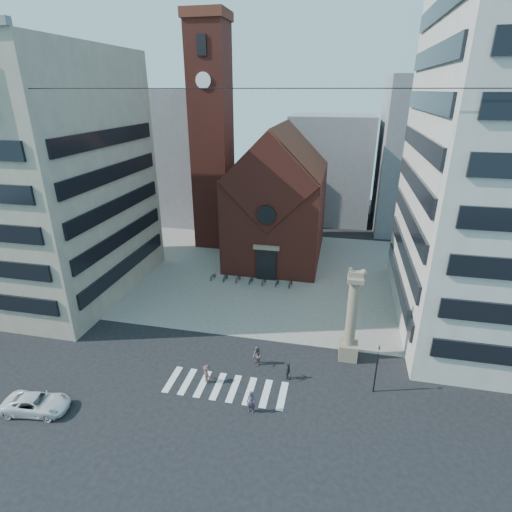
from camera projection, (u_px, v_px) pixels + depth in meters
The scene contains 23 objects.
ground at pixel (229, 363), 34.60m from camera, with size 120.00×120.00×0.00m, color black.
piazza at pixel (269, 272), 51.72m from camera, with size 46.00×30.00×0.05m, color gray.
zebra_crossing at pixel (226, 387), 31.78m from camera, with size 10.20×3.20×0.01m, color white, non-canonical shape.
church at pixel (278, 201), 54.10m from camera, with size 12.00×16.65×18.00m.
campanile at pixel (212, 137), 55.72m from camera, with size 5.50×5.50×31.20m.
building_left at pixel (38, 179), 43.28m from camera, with size 18.00×20.00×26.00m, color tan.
bg_block_left at pixel (180, 157), 70.33m from camera, with size 16.00×14.00×22.00m, color gray.
bg_block_mid at pixel (330, 169), 70.53m from camera, with size 14.00×12.00×18.00m, color gray.
bg_block_right at pixel (432, 157), 63.55m from camera, with size 16.00×14.00×24.00m, color gray.
lion_column at pixel (351, 324), 34.02m from camera, with size 1.63×1.60×8.68m.
traffic_light at pixel (376, 368), 30.47m from camera, with size 0.13×0.16×4.30m.
white_car at pixel (36, 404), 29.23m from camera, with size 2.19×4.75×1.32m, color silver.
pedestrian_0 at pixel (251, 402), 29.00m from camera, with size 0.66×0.44×1.82m, color #3D3246.
pedestrian_1 at pixel (257, 356), 34.05m from camera, with size 0.88×0.68×1.80m, color #5B4B49.
pedestrian_2 at pixel (288, 371), 32.43m from camera, with size 0.89×0.37×1.52m, color #27292F.
pedestrian_3 at pixel (207, 374), 32.05m from camera, with size 1.06×0.61×1.64m, color #503635.
scooter_0 at pixel (213, 276), 49.61m from camera, with size 0.56×1.60×0.84m, color black.
scooter_1 at pixel (225, 277), 49.28m from camera, with size 0.44×1.55×0.93m, color black.
scooter_2 at pixel (238, 279), 48.98m from camera, with size 0.56×1.60×0.84m, color black.
scooter_3 at pixel (251, 279), 48.65m from camera, with size 0.44×1.55×0.93m, color black.
scooter_4 at pixel (264, 281), 48.35m from camera, with size 0.56×1.60×0.84m, color black.
scooter_5 at pixel (277, 282), 48.01m from camera, with size 0.44×1.55×0.93m, color black.
scooter_6 at pixel (291, 284), 47.72m from camera, with size 0.56×1.60×0.84m, color black.
Camera 1 is at (8.24, -27.20, 21.93)m, focal length 28.00 mm.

